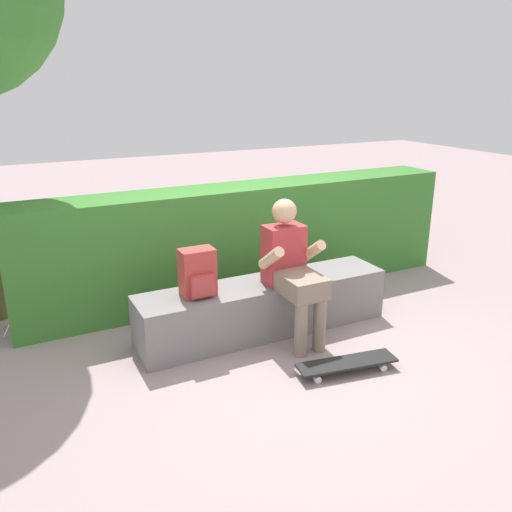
# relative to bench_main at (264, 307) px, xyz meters

# --- Properties ---
(ground_plane) EXTENTS (24.00, 24.00, 0.00)m
(ground_plane) POSITION_rel_bench_main_xyz_m (0.00, -0.35, -0.23)
(ground_plane) COLOR gray
(bench_main) EXTENTS (2.30, 0.49, 0.47)m
(bench_main) POSITION_rel_bench_main_xyz_m (0.00, 0.00, 0.00)
(bench_main) COLOR slate
(bench_main) RESTS_ON ground
(person_skater) EXTENTS (0.49, 0.62, 1.22)m
(person_skater) POSITION_rel_bench_main_xyz_m (0.15, -0.22, 0.43)
(person_skater) COLOR #B73338
(person_skater) RESTS_ON ground
(skateboard_near_person) EXTENTS (0.82, 0.32, 0.09)m
(skateboard_near_person) POSITION_rel_bench_main_xyz_m (0.24, -0.92, -0.16)
(skateboard_near_person) COLOR black
(skateboard_near_person) RESTS_ON ground
(backpack_on_bench) EXTENTS (0.28, 0.23, 0.40)m
(backpack_on_bench) POSITION_rel_bench_main_xyz_m (-0.62, -0.01, 0.43)
(backpack_on_bench) COLOR #B23833
(backpack_on_bench) RESTS_ON bench_main
(hedge_row) EXTENTS (4.66, 0.54, 1.15)m
(hedge_row) POSITION_rel_bench_main_xyz_m (0.27, 0.93, 0.34)
(hedge_row) COLOR #38782D
(hedge_row) RESTS_ON ground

